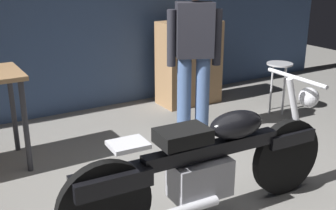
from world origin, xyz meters
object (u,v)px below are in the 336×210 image
at_px(person_standing, 194,53).
at_px(shop_stool, 279,74).
at_px(motorcycle, 209,163).
at_px(wooden_dresser, 189,63).

height_order(person_standing, shop_stool, person_standing).
bearing_deg(shop_stool, motorcycle, -146.00).
height_order(motorcycle, wooden_dresser, wooden_dresser).
bearing_deg(wooden_dresser, shop_stool, -50.82).
distance_m(shop_stool, wooden_dresser, 1.17).
distance_m(motorcycle, person_standing, 1.65).
relative_size(motorcycle, shop_stool, 3.42).
bearing_deg(motorcycle, shop_stool, 36.84).
height_order(motorcycle, person_standing, person_standing).
relative_size(motorcycle, person_standing, 1.31).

